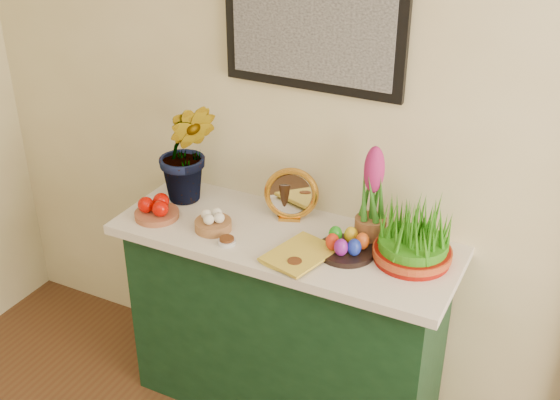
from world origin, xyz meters
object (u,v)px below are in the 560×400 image
at_px(sideboard, 285,326).
at_px(wheatgrass_sabzeh, 414,236).
at_px(hyacinth_green, 186,136).
at_px(book, 280,245).
at_px(mirror, 291,195).

bearing_deg(sideboard, wheatgrass_sabzeh, 4.83).
distance_m(hyacinth_green, wheatgrass_sabzeh, 1.03).
height_order(sideboard, hyacinth_green, hyacinth_green).
bearing_deg(book, wheatgrass_sabzeh, 32.42).
height_order(sideboard, book, book).
height_order(mirror, book, mirror).
relative_size(sideboard, book, 4.98).
distance_m(mirror, wheatgrass_sabzeh, 0.55).
relative_size(sideboard, mirror, 5.67).
bearing_deg(hyacinth_green, sideboard, -31.52).
xyz_separation_m(sideboard, hyacinth_green, (-0.51, 0.08, 0.77)).
bearing_deg(book, mirror, 120.88).
bearing_deg(wheatgrass_sabzeh, hyacinth_green, 177.88).
bearing_deg(sideboard, hyacinth_green, 170.94).
bearing_deg(sideboard, mirror, 106.67).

